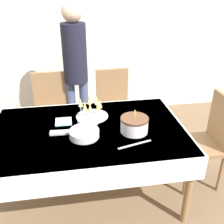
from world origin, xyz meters
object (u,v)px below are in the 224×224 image
champagne_tray (92,108)px  plate_stack_dessert (88,121)px  birthday_cake (134,125)px  person_standing (75,64)px  dining_chair_far_left (52,110)px  plate_stack_main (84,134)px  dining_chair_far_right (114,105)px  dining_chair_right_end (208,137)px

champagne_tray → plate_stack_dessert: size_ratio=1.60×
birthday_cake → person_standing: size_ratio=0.14×
dining_chair_far_left → plate_stack_main: bearing=-71.2°
champagne_tray → plate_stack_dessert: 0.15m
dining_chair_far_right → plate_stack_dessert: bearing=-116.1°
dining_chair_far_right → plate_stack_main: (-0.42, -0.99, 0.24)m
dining_chair_far_right → person_standing: size_ratio=0.56×
dining_chair_far_right → birthday_cake: bearing=-89.1°
dining_chair_far_left → champagne_tray: size_ratio=3.11×
dining_chair_far_right → dining_chair_right_end: same height
dining_chair_far_left → champagne_tray: dining_chair_far_left is taller
birthday_cake → dining_chair_far_left: bearing=128.4°
dining_chair_far_left → birthday_cake: dining_chair_far_left is taller
dining_chair_far_left → person_standing: bearing=17.3°
birthday_cake → champagne_tray: birthday_cake is taller
birthday_cake → plate_stack_dessert: birthday_cake is taller
birthday_cake → dining_chair_far_right: bearing=90.9°
champagne_tray → plate_stack_dessert: (-0.05, -0.12, -0.06)m
plate_stack_main → person_standing: person_standing is taller
birthday_cake → plate_stack_main: size_ratio=0.96×
dining_chair_far_right → birthday_cake: 1.01m
dining_chair_right_end → person_standing: person_standing is taller
person_standing → dining_chair_far_right: bearing=-12.8°
plate_stack_main → plate_stack_dessert: plate_stack_main is taller
plate_stack_dessert → person_standing: size_ratio=0.11×
dining_chair_far_right → plate_stack_dessert: dining_chair_far_right is taller
dining_chair_far_left → plate_stack_dessert: 0.88m
champagne_tray → plate_stack_main: size_ratio=1.23×
dining_chair_far_right → person_standing: bearing=167.2°
dining_chair_far_right → plate_stack_main: dining_chair_far_right is taller
plate_stack_main → plate_stack_dessert: 0.24m
dining_chair_far_right → person_standing: person_standing is taller
person_standing → plate_stack_main: bearing=-89.0°
dining_chair_right_end → champagne_tray: size_ratio=3.11×
dining_chair_far_left → dining_chair_right_end: (1.56, -0.87, 0.00)m
dining_chair_right_end → plate_stack_main: dining_chair_right_end is taller
champagne_tray → dining_chair_right_end: bearing=-12.0°
plate_stack_dessert → person_standing: (-0.07, 0.86, 0.29)m
dining_chair_far_left → person_standing: size_ratio=0.56×
birthday_cake → champagne_tray: 0.48m
dining_chair_far_right → dining_chair_right_end: size_ratio=1.00×
plate_stack_dessert → dining_chair_far_left: bearing=117.0°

